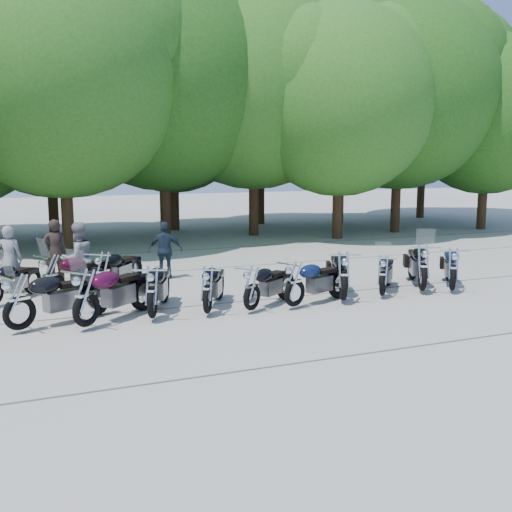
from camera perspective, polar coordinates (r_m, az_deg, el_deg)
name	(u,v)px	position (r m, az deg, el deg)	size (l,w,h in m)	color
ground	(281,315)	(13.38, 2.42, -5.62)	(90.00, 90.00, 0.00)	gray
tree_3	(60,76)	(23.25, -18.13, 15.97)	(8.70, 8.70, 10.67)	#3A2614
tree_4	(162,79)	(25.74, -8.94, 16.33)	(9.13, 9.13, 11.20)	#3A2614
tree_5	(254,85)	(27.07, -0.22, 15.95)	(9.04, 9.04, 11.10)	#3A2614
tree_6	(340,101)	(26.12, 7.99, 14.43)	(8.00, 8.00, 9.82)	#3A2614
tree_7	(400,92)	(28.94, 13.53, 14.91)	(8.79, 8.79, 10.79)	#3A2614
tree_8	(488,115)	(31.31, 21.19, 12.42)	(7.53, 7.53, 9.25)	#3A2614
tree_11	(48,110)	(28.31, -19.20, 12.96)	(7.56, 7.56, 9.28)	#3A2614
tree_12	(172,109)	(29.22, -7.96, 13.70)	(7.88, 7.88, 9.67)	#3A2614
tree_13	(260,107)	(31.73, 0.42, 14.00)	(8.31, 8.31, 10.20)	#3A2614
tree_14	(342,111)	(32.23, 8.15, 13.47)	(8.02, 8.02, 9.84)	#3A2614
tree_15	(425,94)	(36.39, 15.82, 14.62)	(9.67, 9.67, 11.86)	#3A2614
motorcycle_0	(19,300)	(12.73, -21.67, -3.92)	(0.73, 2.40, 1.35)	black
motorcycle_1	(86,296)	(12.53, -15.91, -3.67)	(0.76, 2.51, 1.42)	#3C0823
motorcycle_2	(152,290)	(12.90, -9.87, -3.25)	(0.72, 2.37, 1.34)	black
motorcycle_3	(207,288)	(13.16, -4.64, -3.09)	(0.68, 2.22, 1.25)	black
motorcycle_4	(252,287)	(13.41, -0.40, -2.95)	(0.64, 2.12, 1.20)	black
motorcycle_5	(295,282)	(13.75, 3.70, -2.53)	(0.68, 2.23, 1.26)	#0C1738
motorcycle_6	(343,274)	(14.42, 8.33, -1.75)	(0.76, 2.49, 1.41)	black
motorcycle_7	(383,274)	(15.15, 12.01, -1.70)	(0.65, 2.14, 1.21)	black
motorcycle_8	(423,266)	(15.88, 15.61, -0.93)	(0.77, 2.53, 1.43)	black
motorcycle_9	(453,268)	(16.18, 18.26, -1.07)	(0.71, 2.34, 1.32)	#0D153A
motorcycle_11	(52,276)	(15.10, -18.88, -1.79)	(0.72, 2.37, 1.34)	#310617
motorcycle_12	(103,272)	(15.29, -14.37, -1.50)	(0.71, 2.32, 1.31)	black
rider_0	(9,260)	(16.54, -22.43, -0.32)	(0.64, 0.42, 1.76)	gray
rider_1	(78,259)	(15.75, -16.59, -0.27)	(0.90, 0.70, 1.86)	gray
rider_2	(165,250)	(17.36, -8.63, 0.54)	(0.97, 0.40, 1.66)	#1B2B39
rider_3	(55,252)	(17.30, -18.59, 0.37)	(0.66, 0.43, 1.81)	black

